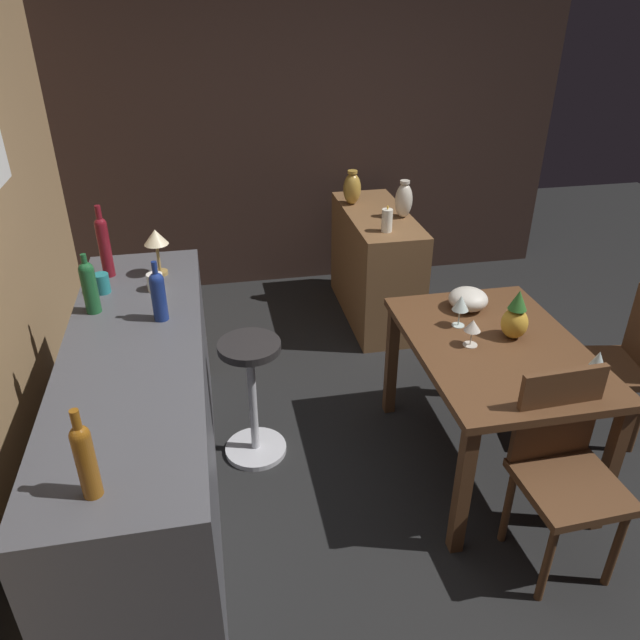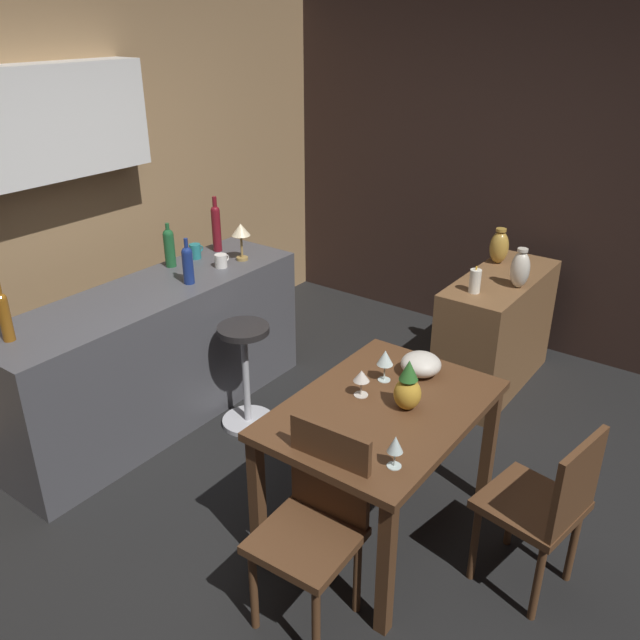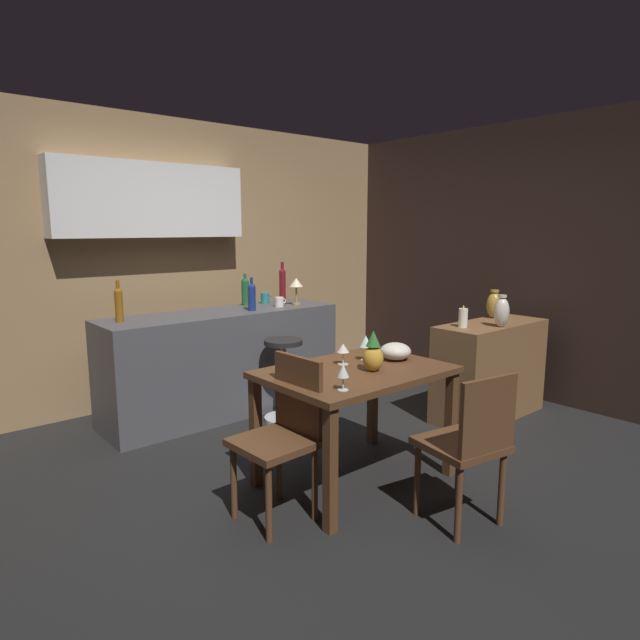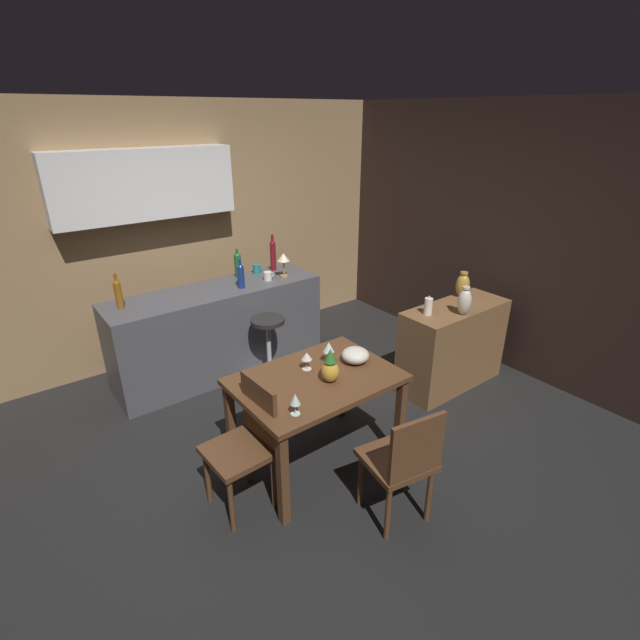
% 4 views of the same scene
% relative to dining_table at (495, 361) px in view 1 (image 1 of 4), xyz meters
% --- Properties ---
extents(ground_plane, '(9.00, 9.00, 0.00)m').
position_rel_dining_table_xyz_m(ground_plane, '(-0.01, 0.33, -0.64)').
color(ground_plane, black).
extents(wall_side_right, '(0.10, 4.40, 2.60)m').
position_rel_dining_table_xyz_m(wall_side_right, '(2.54, 0.63, 0.66)').
color(wall_side_right, '#33231E').
rests_on(wall_side_right, ground_plane).
extents(dining_table, '(1.15, 0.80, 0.74)m').
position_rel_dining_table_xyz_m(dining_table, '(0.00, 0.00, 0.00)').
color(dining_table, '#56351E').
rests_on(dining_table, ground_plane).
extents(kitchen_counter, '(2.10, 0.60, 0.90)m').
position_rel_dining_table_xyz_m(kitchen_counter, '(0.04, 1.70, -0.19)').
color(kitchen_counter, '#4C4C51').
rests_on(kitchen_counter, ground_plane).
extents(sideboard_cabinet, '(1.10, 0.44, 0.82)m').
position_rel_dining_table_xyz_m(sideboard_cabinet, '(1.72, 0.12, -0.23)').
color(sideboard_cabinet, brown).
rests_on(sideboard_cabinet, ground_plane).
extents(chair_near_window, '(0.42, 0.42, 0.91)m').
position_rel_dining_table_xyz_m(chair_near_window, '(-0.61, -0.05, -0.14)').
color(chair_near_window, '#56351E').
rests_on(chair_near_window, ground_plane).
extents(chair_by_doorway, '(0.46, 0.46, 0.86)m').
position_rel_dining_table_xyz_m(chair_by_doorway, '(0.09, -0.79, -0.16)').
color(chair_by_doorway, '#56351E').
rests_on(chair_by_doorway, ground_plane).
extents(bar_stool, '(0.34, 0.34, 0.70)m').
position_rel_dining_table_xyz_m(bar_stool, '(0.31, 1.18, -0.27)').
color(bar_stool, '#262323').
rests_on(bar_stool, ground_plane).
extents(wine_glass_left, '(0.08, 0.08, 0.17)m').
position_rel_dining_table_xyz_m(wine_glass_left, '(0.21, 0.12, 0.23)').
color(wine_glass_left, silver).
rests_on(wine_glass_left, dining_table).
extents(wine_glass_right, '(0.07, 0.07, 0.15)m').
position_rel_dining_table_xyz_m(wine_glass_right, '(-0.37, -0.28, 0.21)').
color(wine_glass_right, silver).
rests_on(wine_glass_right, dining_table).
extents(wine_glass_center, '(0.08, 0.08, 0.14)m').
position_rel_dining_table_xyz_m(wine_glass_center, '(0.02, 0.14, 0.20)').
color(wine_glass_center, silver).
rests_on(wine_glass_center, dining_table).
extents(pineapple_centerpiece, '(0.13, 0.13, 0.26)m').
position_rel_dining_table_xyz_m(pineapple_centerpiece, '(0.05, -0.10, 0.21)').
color(pineapple_centerpiece, gold).
rests_on(pineapple_centerpiece, dining_table).
extents(fruit_bowl, '(0.21, 0.21, 0.12)m').
position_rel_dining_table_xyz_m(fruit_bowl, '(0.37, 0.00, 0.16)').
color(fruit_bowl, beige).
rests_on(fruit_bowl, dining_table).
extents(wine_bottle_amber, '(0.06, 0.06, 0.32)m').
position_rel_dining_table_xyz_m(wine_bottle_amber, '(-0.83, 1.75, 0.41)').
color(wine_bottle_amber, '#8C5114').
rests_on(wine_bottle_amber, kitchen_counter).
extents(wine_bottle_green, '(0.07, 0.07, 0.29)m').
position_rel_dining_table_xyz_m(wine_bottle_green, '(0.40, 1.89, 0.40)').
color(wine_bottle_green, '#1E592D').
rests_on(wine_bottle_green, kitchen_counter).
extents(wine_bottle_cobalt, '(0.07, 0.07, 0.29)m').
position_rel_dining_table_xyz_m(wine_bottle_cobalt, '(0.27, 1.58, 0.39)').
color(wine_bottle_cobalt, navy).
rests_on(wine_bottle_cobalt, kitchen_counter).
extents(wine_bottle_ruby, '(0.06, 0.06, 0.39)m').
position_rel_dining_table_xyz_m(wine_bottle_ruby, '(0.81, 1.86, 0.44)').
color(wine_bottle_ruby, maroon).
rests_on(wine_bottle_ruby, kitchen_counter).
extents(cup_teal, '(0.11, 0.08, 0.10)m').
position_rel_dining_table_xyz_m(cup_teal, '(0.61, 1.87, 0.31)').
color(cup_teal, teal).
rests_on(cup_teal, kitchen_counter).
extents(cup_white, '(0.12, 0.08, 0.09)m').
position_rel_dining_table_xyz_m(cup_white, '(0.59, 1.61, 0.30)').
color(cup_white, white).
rests_on(cup_white, kitchen_counter).
extents(counter_lamp, '(0.13, 0.13, 0.25)m').
position_rel_dining_table_xyz_m(counter_lamp, '(0.78, 1.60, 0.45)').
color(counter_lamp, '#A58447').
rests_on(counter_lamp, kitchen_counter).
extents(pillar_candle_tall, '(0.07, 0.07, 0.18)m').
position_rel_dining_table_xyz_m(pillar_candle_tall, '(1.36, 0.16, 0.26)').
color(pillar_candle_tall, white).
rests_on(pillar_candle_tall, sideboard_cabinet).
extents(vase_ceramic_ivory, '(0.12, 0.12, 0.26)m').
position_rel_dining_table_xyz_m(vase_ceramic_ivory, '(1.61, -0.03, 0.30)').
color(vase_ceramic_ivory, beige).
rests_on(vase_ceramic_ivory, sideboard_cabinet).
extents(vase_brass, '(0.13, 0.13, 0.25)m').
position_rel_dining_table_xyz_m(vase_brass, '(1.96, 0.25, 0.30)').
color(vase_brass, '#B78C38').
rests_on(vase_brass, sideboard_cabinet).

